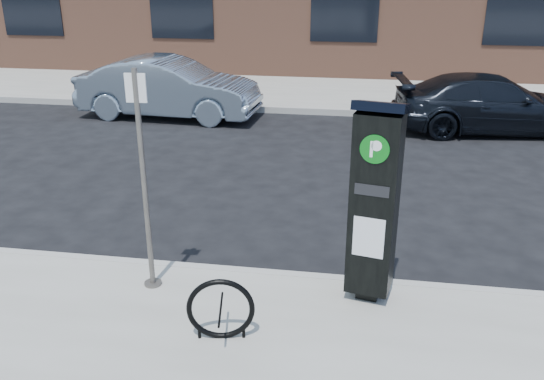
% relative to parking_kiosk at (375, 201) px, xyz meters
% --- Properties ---
extents(ground, '(120.00, 120.00, 0.00)m').
position_rel_parking_kiosk_xyz_m(ground, '(-0.86, 0.35, -1.27)').
color(ground, black).
rests_on(ground, ground).
extents(sidewalk_far, '(60.00, 12.00, 0.15)m').
position_rel_parking_kiosk_xyz_m(sidewalk_far, '(-0.86, 14.35, -1.20)').
color(sidewalk_far, gray).
rests_on(sidewalk_far, ground).
extents(curb_near, '(60.00, 0.12, 0.16)m').
position_rel_parking_kiosk_xyz_m(curb_near, '(-0.86, 0.33, -1.20)').
color(curb_near, '#9E9B93').
rests_on(curb_near, ground).
extents(curb_far, '(60.00, 0.12, 0.16)m').
position_rel_parking_kiosk_xyz_m(curb_far, '(-0.86, 8.37, -1.20)').
color(curb_far, '#9E9B93').
rests_on(curb_far, ground).
extents(parking_kiosk, '(0.58, 0.54, 2.19)m').
position_rel_parking_kiosk_xyz_m(parking_kiosk, '(0.00, 0.00, 0.00)').
color(parking_kiosk, black).
rests_on(parking_kiosk, sidewalk_near).
extents(sign_pole, '(0.21, 0.19, 2.43)m').
position_rel_parking_kiosk_xyz_m(sign_pole, '(-2.40, -0.15, 0.08)').
color(sign_pole, '#524C49').
rests_on(sign_pole, sidewalk_near).
extents(bike_rack, '(0.65, 0.17, 0.65)m').
position_rel_parking_kiosk_xyz_m(bike_rack, '(-1.40, -0.98, -0.81)').
color(bike_rack, black).
rests_on(bike_rack, sidewalk_near).
extents(car_silver, '(4.38, 1.76, 1.42)m').
position_rel_parking_kiosk_xyz_m(car_silver, '(-4.78, 7.59, -0.57)').
color(car_silver, gray).
rests_on(car_silver, ground).
extents(car_dark, '(4.47, 2.28, 1.24)m').
position_rel_parking_kiosk_xyz_m(car_dark, '(2.62, 7.50, -0.65)').
color(car_dark, black).
rests_on(car_dark, ground).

